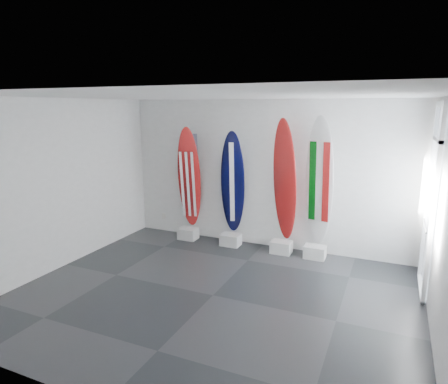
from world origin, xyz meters
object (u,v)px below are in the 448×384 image
at_px(surfboard_italy, 319,182).
at_px(surfboard_navy, 233,183).
at_px(surfboard_swiss, 285,181).
at_px(surfboard_usa, 189,178).

bearing_deg(surfboard_italy, surfboard_navy, -165.99).
bearing_deg(surfboard_navy, surfboard_swiss, -14.18).
xyz_separation_m(surfboard_navy, surfboard_italy, (1.76, 0.00, 0.16)).
bearing_deg(surfboard_navy, surfboard_usa, 165.82).
bearing_deg(surfboard_swiss, surfboard_navy, -158.07).
distance_m(surfboard_usa, surfboard_navy, 1.02).
height_order(surfboard_navy, surfboard_italy, surfboard_italy).
height_order(surfboard_swiss, surfboard_italy, surfboard_italy).
distance_m(surfboard_usa, surfboard_italy, 2.78).
xyz_separation_m(surfboard_navy, surfboard_swiss, (1.09, 0.00, 0.13)).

